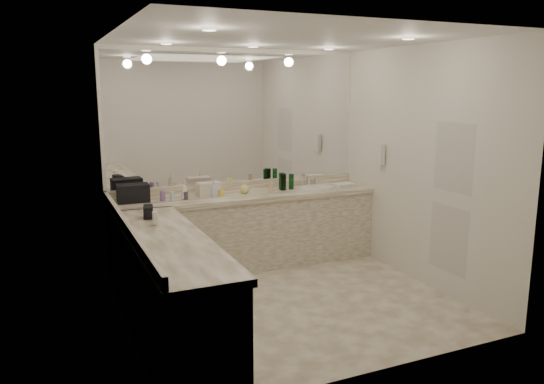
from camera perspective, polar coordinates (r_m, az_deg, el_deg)
name	(u,v)px	position (r m, az deg, el deg)	size (l,w,h in m)	color
floor	(289,301)	(5.53, 1.89, -11.62)	(3.20, 3.20, 0.00)	beige
ceiling	(291,37)	(5.12, 2.09, 16.28)	(3.20, 3.20, 0.00)	white
wall_back	(237,157)	(6.54, -3.78, 3.74)	(3.20, 0.02, 2.60)	white
wall_left	(122,188)	(4.71, -15.82, 0.43)	(0.02, 3.00, 2.60)	white
wall_right	(422,166)	(6.04, 15.80, 2.72)	(0.02, 3.00, 2.60)	white
vanity_back_base	(247,232)	(6.44, -2.75, -4.36)	(3.20, 0.60, 0.84)	silver
vanity_back_top	(247,196)	(6.32, -2.75, -0.46)	(3.20, 0.64, 0.06)	white
vanity_left_base	(169,292)	(4.71, -11.04, -10.49)	(0.60, 2.40, 0.84)	silver
vanity_left_top	(168,241)	(4.57, -11.12, -5.22)	(0.64, 2.42, 0.06)	white
backsplash_back	(238,186)	(6.57, -3.68, 0.69)	(3.20, 0.04, 0.10)	white
backsplash_left	(127,227)	(4.78, -15.36, -3.68)	(0.04, 3.00, 0.10)	white
mirror_back	(237,119)	(6.48, -3.79, 7.89)	(3.12, 0.01, 1.55)	white
mirror_left	(120,132)	(4.65, -15.99, 6.20)	(0.01, 2.92, 1.55)	white
sink	(316,188)	(6.72, 4.78, 0.43)	(0.44, 0.44, 0.03)	white
faucet	(309,180)	(6.89, 3.96, 1.34)	(0.24, 0.16, 0.14)	silver
wall_phone	(381,154)	(6.55, 11.62, 3.99)	(0.06, 0.10, 0.24)	white
door	(452,197)	(5.70, 18.75, -0.48)	(0.02, 0.82, 2.10)	white
black_toiletry_bag	(133,193)	(6.04, -14.71, -0.13)	(0.34, 0.22, 0.20)	black
black_bag_spill	(148,212)	(5.29, -13.17, -2.12)	(0.09, 0.20, 0.11)	black
cream_cosmetic_case	(209,189)	(6.24, -6.83, 0.34)	(0.27, 0.17, 0.16)	beige
hand_towel	(344,185)	(6.83, 7.70, 0.77)	(0.26, 0.17, 0.04)	white
lotion_left	(155,219)	(4.97, -12.44, -2.86)	(0.05, 0.05, 0.12)	white
soap_bottle_a	(184,190)	(6.07, -9.47, 0.18)	(0.08, 0.08, 0.20)	white
soap_bottle_b	(214,187)	(6.19, -6.30, 0.49)	(0.09, 0.09, 0.21)	silver
soap_bottle_c	(244,187)	(6.33, -2.98, 0.52)	(0.11, 0.11, 0.15)	#E4E087
green_bottle_0	(283,183)	(6.52, 1.20, 1.01)	(0.07, 0.07, 0.19)	#115021
green_bottle_1	(291,182)	(6.59, 2.09, 1.13)	(0.06, 0.06, 0.19)	#115021
green_bottle_2	(282,181)	(6.57, 1.04, 1.18)	(0.07, 0.07, 0.21)	#115021
green_bottle_3	(283,182)	(6.54, 1.22, 1.11)	(0.07, 0.07, 0.20)	#115021
amenity_bottle_0	(271,187)	(6.38, -0.13, 0.53)	(0.05, 0.05, 0.13)	#E0B28C
amenity_bottle_1	(209,190)	(6.20, -6.83, 0.16)	(0.04, 0.04, 0.14)	#E0B28C
amenity_bottle_2	(185,195)	(6.07, -9.29, -0.36)	(0.06, 0.06, 0.09)	#3F3F4C
amenity_bottle_3	(221,193)	(6.19, -5.50, -0.08)	(0.07, 0.07, 0.08)	#F2D84C
amenity_bottle_4	(163,196)	(6.12, -11.65, -0.39)	(0.06, 0.06, 0.08)	#E0B28C
amenity_bottle_5	(172,196)	(5.99, -10.72, -0.46)	(0.05, 0.05, 0.11)	silver
amenity_bottle_6	(163,196)	(6.03, -11.68, -0.39)	(0.06, 0.06, 0.12)	#9966B2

